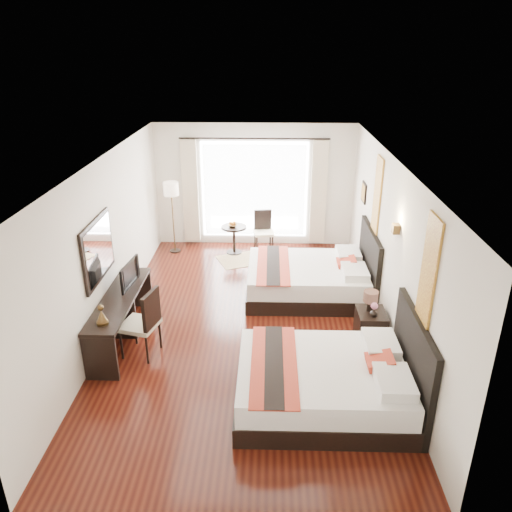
{
  "coord_description": "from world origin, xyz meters",
  "views": [
    {
      "loc": [
        0.35,
        -7.29,
        4.43
      ],
      "look_at": [
        0.13,
        0.43,
        1.09
      ],
      "focal_mm": 35.0,
      "sensor_mm": 36.0,
      "label": 1
    }
  ],
  "objects_px": {
    "fruit_bowl": "(233,226)",
    "side_table": "(234,240)",
    "bed_near": "(329,382)",
    "bed_far": "(312,278)",
    "console_desk": "(121,318)",
    "floor_lamp": "(171,194)",
    "vase": "(374,314)",
    "desk_chair": "(142,335)",
    "table_lamp": "(371,298)",
    "television": "(126,274)",
    "window_chair": "(264,239)",
    "nightstand": "(370,327)"
  },
  "relations": [
    {
      "from": "floor_lamp",
      "to": "vase",
      "type": "bearing_deg",
      "value": -44.55
    },
    {
      "from": "desk_chair",
      "to": "floor_lamp",
      "type": "xyz_separation_m",
      "value": [
        -0.23,
        4.04,
        1.04
      ]
    },
    {
      "from": "desk_chair",
      "to": "fruit_bowl",
      "type": "height_order",
      "value": "desk_chair"
    },
    {
      "from": "nightstand",
      "to": "desk_chair",
      "type": "distance_m",
      "value": 3.57
    },
    {
      "from": "desk_chair",
      "to": "fruit_bowl",
      "type": "bearing_deg",
      "value": -90.52
    },
    {
      "from": "vase",
      "to": "desk_chair",
      "type": "xyz_separation_m",
      "value": [
        -3.54,
        -0.33,
        -0.23
      ]
    },
    {
      "from": "vase",
      "to": "window_chair",
      "type": "bearing_deg",
      "value": 114.38
    },
    {
      "from": "console_desk",
      "to": "fruit_bowl",
      "type": "bearing_deg",
      "value": 66.77
    },
    {
      "from": "window_chair",
      "to": "console_desk",
      "type": "bearing_deg",
      "value": -39.0
    },
    {
      "from": "table_lamp",
      "to": "window_chair",
      "type": "bearing_deg",
      "value": 114.95
    },
    {
      "from": "side_table",
      "to": "vase",
      "type": "bearing_deg",
      "value": -56.64
    },
    {
      "from": "bed_far",
      "to": "window_chair",
      "type": "xyz_separation_m",
      "value": [
        -0.94,
        2.15,
        -0.06
      ]
    },
    {
      "from": "floor_lamp",
      "to": "fruit_bowl",
      "type": "bearing_deg",
      "value": -3.41
    },
    {
      "from": "nightstand",
      "to": "desk_chair",
      "type": "height_order",
      "value": "desk_chair"
    },
    {
      "from": "table_lamp",
      "to": "floor_lamp",
      "type": "relative_size",
      "value": 0.23
    },
    {
      "from": "console_desk",
      "to": "desk_chair",
      "type": "distance_m",
      "value": 0.6
    },
    {
      "from": "table_lamp",
      "to": "floor_lamp",
      "type": "bearing_deg",
      "value": 136.54
    },
    {
      "from": "console_desk",
      "to": "side_table",
      "type": "xyz_separation_m",
      "value": [
        1.55,
        3.58,
        -0.06
      ]
    },
    {
      "from": "vase",
      "to": "window_chair",
      "type": "xyz_separation_m",
      "value": [
        -1.75,
        3.87,
        -0.28
      ]
    },
    {
      "from": "side_table",
      "to": "bed_far",
      "type": "bearing_deg",
      "value": -50.6
    },
    {
      "from": "table_lamp",
      "to": "desk_chair",
      "type": "distance_m",
      "value": 3.57
    },
    {
      "from": "nightstand",
      "to": "console_desk",
      "type": "distance_m",
      "value": 3.97
    },
    {
      "from": "bed_far",
      "to": "table_lamp",
      "type": "xyz_separation_m",
      "value": [
        0.78,
        -1.55,
        0.41
      ]
    },
    {
      "from": "table_lamp",
      "to": "fruit_bowl",
      "type": "bearing_deg",
      "value": 124.81
    },
    {
      "from": "side_table",
      "to": "television",
      "type": "bearing_deg",
      "value": -115.77
    },
    {
      "from": "side_table",
      "to": "fruit_bowl",
      "type": "height_order",
      "value": "fruit_bowl"
    },
    {
      "from": "console_desk",
      "to": "floor_lamp",
      "type": "xyz_separation_m",
      "value": [
        0.19,
        3.63,
        0.99
      ]
    },
    {
      "from": "desk_chair",
      "to": "bed_near",
      "type": "bearing_deg",
      "value": 173.71
    },
    {
      "from": "bed_near",
      "to": "vase",
      "type": "bearing_deg",
      "value": 59.74
    },
    {
      "from": "bed_near",
      "to": "console_desk",
      "type": "height_order",
      "value": "bed_near"
    },
    {
      "from": "fruit_bowl",
      "to": "side_table",
      "type": "bearing_deg",
      "value": 50.63
    },
    {
      "from": "bed_near",
      "to": "bed_far",
      "type": "xyz_separation_m",
      "value": [
        -0.0,
        3.11,
        0.0
      ]
    },
    {
      "from": "desk_chair",
      "to": "vase",
      "type": "bearing_deg",
      "value": -159.68
    },
    {
      "from": "television",
      "to": "floor_lamp",
      "type": "height_order",
      "value": "floor_lamp"
    },
    {
      "from": "bed_near",
      "to": "window_chair",
      "type": "height_order",
      "value": "bed_near"
    },
    {
      "from": "bed_near",
      "to": "side_table",
      "type": "relative_size",
      "value": 3.56
    },
    {
      "from": "vase",
      "to": "television",
      "type": "relative_size",
      "value": 0.17
    },
    {
      "from": "console_desk",
      "to": "desk_chair",
      "type": "bearing_deg",
      "value": -44.22
    },
    {
      "from": "fruit_bowl",
      "to": "desk_chair",
      "type": "bearing_deg",
      "value": -105.46
    },
    {
      "from": "bed_far",
      "to": "television",
      "type": "relative_size",
      "value": 3.2
    },
    {
      "from": "table_lamp",
      "to": "floor_lamp",
      "type": "height_order",
      "value": "floor_lamp"
    },
    {
      "from": "nightstand",
      "to": "side_table",
      "type": "distance_m",
      "value": 4.29
    },
    {
      "from": "table_lamp",
      "to": "television",
      "type": "height_order",
      "value": "television"
    },
    {
      "from": "bed_near",
      "to": "table_lamp",
      "type": "relative_size",
      "value": 6.29
    },
    {
      "from": "vase",
      "to": "desk_chair",
      "type": "relative_size",
      "value": 0.11
    },
    {
      "from": "bed_far",
      "to": "console_desk",
      "type": "height_order",
      "value": "bed_far"
    },
    {
      "from": "fruit_bowl",
      "to": "window_chair",
      "type": "distance_m",
      "value": 0.82
    },
    {
      "from": "vase",
      "to": "window_chair",
      "type": "relative_size",
      "value": 0.13
    },
    {
      "from": "nightstand",
      "to": "window_chair",
      "type": "height_order",
      "value": "window_chair"
    },
    {
      "from": "bed_far",
      "to": "desk_chair",
      "type": "distance_m",
      "value": 3.41
    }
  ]
}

